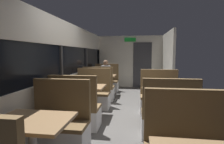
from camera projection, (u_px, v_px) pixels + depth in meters
ground_plane at (122, 120)px, 4.14m from camera, size 3.30×9.20×0.02m
carriage_window_panel_left at (60, 71)px, 4.23m from camera, size 0.09×8.48×2.30m
carriage_end_bulkhead at (131, 62)px, 8.15m from camera, size 2.90×0.11×2.30m
carriage_aisle_panel_right at (167, 63)px, 6.78m from camera, size 0.08×2.40×2.30m
dining_table_near_window at (32, 128)px, 2.14m from camera, size 0.90×0.70×0.74m
bench_near_window_facing_entry at (58, 129)px, 2.86m from camera, size 0.95×0.50×1.10m
dining_table_mid_window at (85, 90)px, 4.34m from camera, size 0.90×0.70×0.74m
bench_mid_window_facing_end at (76, 112)px, 3.68m from camera, size 0.95×0.50×1.10m
bench_mid_window_facing_entry at (93, 96)px, 5.06m from camera, size 0.95×0.50×1.10m
dining_table_far_window at (103, 78)px, 6.53m from camera, size 0.90×0.70×0.74m
bench_far_window_facing_end at (99, 90)px, 5.88m from camera, size 0.95×0.50×1.10m
bench_far_window_facing_entry at (106, 83)px, 7.25m from camera, size 0.95×0.50×1.10m
dining_table_rear_aisle at (163, 94)px, 3.89m from camera, size 0.90×0.70×0.74m
bench_rear_aisle_facing_end at (168, 120)px, 3.24m from camera, size 0.95×0.50×1.10m
bench_rear_aisle_facing_entry at (159, 100)px, 4.61m from camera, size 0.95×0.50×1.10m
seated_passenger at (106, 78)px, 7.16m from camera, size 0.47×0.55×1.26m
coffee_cup_primary at (108, 74)px, 6.57m from camera, size 0.07×0.07×0.09m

